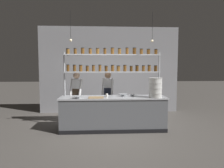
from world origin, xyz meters
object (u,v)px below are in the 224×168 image
(cutting_board, at_px, (96,97))
(chef_center, at_px, (108,94))
(spice_shelf_unit, at_px, (112,64))
(prep_bowl_center_back, at_px, (132,95))
(container_stack, at_px, (155,88))
(prep_bowl_near_left, at_px, (78,97))
(prep_bowl_center_front, at_px, (123,95))
(serving_cup_front, at_px, (107,95))
(chef_left, at_px, (77,95))

(cutting_board, bearing_deg, chef_center, 69.92)
(spice_shelf_unit, bearing_deg, prep_bowl_center_back, -23.84)
(container_stack, bearing_deg, prep_bowl_near_left, -179.33)
(cutting_board, height_order, prep_bowl_near_left, prep_bowl_near_left)
(prep_bowl_center_front, bearing_deg, serving_cup_front, -166.80)
(container_stack, relative_size, prep_bowl_near_left, 2.16)
(chef_center, bearing_deg, container_stack, -28.11)
(container_stack, xyz_separation_m, serving_cup_front, (-1.29, 0.21, -0.22))
(container_stack, distance_m, prep_bowl_center_front, 0.92)
(prep_bowl_near_left, bearing_deg, prep_bowl_center_front, 15.33)
(serving_cup_front, bearing_deg, spice_shelf_unit, 62.65)
(cutting_board, bearing_deg, serving_cup_front, 31.03)
(chef_center, height_order, container_stack, chef_center)
(chef_left, height_order, prep_bowl_center_back, chef_left)
(chef_center, xyz_separation_m, prep_bowl_center_front, (0.40, -0.67, 0.05))
(prep_bowl_center_front, xyz_separation_m, serving_cup_front, (-0.46, -0.11, 0.01))
(container_stack, xyz_separation_m, cutting_board, (-1.58, 0.03, -0.25))
(serving_cup_front, bearing_deg, prep_bowl_near_left, -163.41)
(cutting_board, xyz_separation_m, prep_bowl_center_back, (1.02, 0.27, 0.01))
(chef_center, height_order, prep_bowl_center_back, chef_center)
(cutting_board, relative_size, prep_bowl_center_front, 1.62)
(chef_center, distance_m, prep_bowl_center_front, 0.78)
(cutting_board, distance_m, prep_bowl_near_left, 0.48)
(spice_shelf_unit, relative_size, prep_bowl_center_back, 16.74)
(chef_left, bearing_deg, container_stack, -5.91)
(cutting_board, height_order, prep_bowl_center_front, prep_bowl_center_front)
(chef_left, xyz_separation_m, chef_center, (0.95, 0.17, 0.00))
(prep_bowl_near_left, relative_size, serving_cup_front, 2.61)
(chef_left, distance_m, container_stack, 2.35)
(spice_shelf_unit, height_order, prep_bowl_center_back, spice_shelf_unit)
(container_stack, bearing_deg, chef_center, 141.49)
(prep_bowl_near_left, distance_m, prep_bowl_center_back, 1.53)
(chef_left, bearing_deg, prep_bowl_center_back, -3.11)
(chef_left, relative_size, cutting_board, 3.97)
(spice_shelf_unit, bearing_deg, prep_bowl_near_left, -149.01)
(container_stack, xyz_separation_m, prep_bowl_center_back, (-0.57, 0.30, -0.24))
(prep_bowl_center_front, distance_m, prep_bowl_center_back, 0.26)
(prep_bowl_center_back, bearing_deg, serving_cup_front, -172.47)
(chef_left, height_order, prep_bowl_center_front, chef_left)
(container_stack, height_order, prep_bowl_center_front, container_stack)
(container_stack, relative_size, cutting_board, 1.33)
(spice_shelf_unit, relative_size, container_stack, 5.27)
(prep_bowl_center_front, bearing_deg, chef_center, 121.08)
(prep_bowl_near_left, height_order, prep_bowl_center_front, same)
(prep_bowl_center_front, height_order, serving_cup_front, serving_cup_front)
(prep_bowl_center_back, bearing_deg, prep_bowl_center_front, 177.27)
(prep_bowl_center_front, bearing_deg, container_stack, -20.65)
(prep_bowl_center_back, bearing_deg, container_stack, -27.87)
(prep_bowl_center_front, relative_size, serving_cup_front, 2.62)
(prep_bowl_center_back, bearing_deg, spice_shelf_unit, 156.16)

